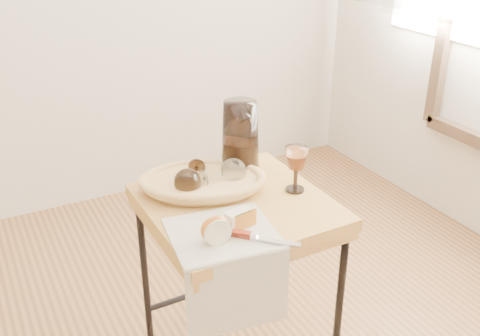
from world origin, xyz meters
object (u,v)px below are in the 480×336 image
goblet_lying_b (221,174)px  table_knife (257,237)px  goblet_lying_a (192,175)px  apple_half (215,229)px  side_table (237,291)px  tea_towel (222,233)px  bread_basket (203,184)px  pitcher (240,138)px  wine_goblet (296,169)px

goblet_lying_b → table_knife: goblet_lying_b is taller
goblet_lying_a → table_knife: 0.35m
apple_half → table_knife: 0.11m
side_table → tea_towel: size_ratio=2.39×
tea_towel → table_knife: bearing=-40.1°
goblet_lying_a → bread_basket: bearing=103.5°
side_table → pitcher: (0.10, 0.17, 0.46)m
wine_goblet → apple_half: bearing=-157.0°
bread_basket → wine_goblet: (0.25, -0.14, 0.05)m
side_table → pitcher: pitcher is taller
side_table → table_knife: table_knife is taller
goblet_lying_a → apple_half: (-0.06, -0.30, -0.01)m
pitcher → goblet_lying_a: bearing=169.9°
goblet_lying_a → apple_half: goblet_lying_a is taller
goblet_lying_b → pitcher: pitcher is taller
side_table → goblet_lying_b: bearing=95.9°
pitcher → table_knife: bearing=-135.1°
goblet_lying_b → tea_towel: bearing=-117.9°
goblet_lying_a → table_knife: bearing=46.3°
tea_towel → apple_half: apple_half is taller
goblet_lying_a → table_knife: size_ratio=0.62×
goblet_lying_b → apple_half: size_ratio=1.66×
wine_goblet → goblet_lying_a: bearing=152.0°
wine_goblet → table_knife: wine_goblet is taller
apple_half → side_table: bearing=53.2°
goblet_lying_b → apple_half: goblet_lying_b is taller
side_table → bread_basket: 0.38m
tea_towel → apple_half: (-0.03, -0.03, 0.04)m
tea_towel → wine_goblet: size_ratio=1.90×
tea_towel → goblet_lying_b: 0.27m
bread_basket → apple_half: (-0.09, -0.28, 0.02)m
side_table → goblet_lying_a: goblet_lying_a is taller
tea_towel → side_table: bearing=58.1°
side_table → tea_towel: (-0.12, -0.14, 0.34)m
tea_towel → bread_basket: bearing=84.8°
side_table → wine_goblet: (0.19, -0.03, 0.41)m
side_table → table_knife: bearing=-104.0°
table_knife → goblet_lying_a: bearing=142.4°
pitcher → wine_goblet: bearing=-88.7°
goblet_lying_b → wine_goblet: bearing=-32.2°
tea_towel → apple_half: 0.06m
goblet_lying_b → apple_half: 0.30m
pitcher → table_knife: size_ratio=1.33×
goblet_lying_a → table_knife: (0.04, -0.35, -0.04)m
pitcher → wine_goblet: pitcher is taller
tea_towel → wine_goblet: 0.34m
apple_half → table_knife: apple_half is taller
apple_half → goblet_lying_b: bearing=66.1°
side_table → wine_goblet: 0.46m
tea_towel → bread_basket: (0.06, 0.26, 0.02)m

